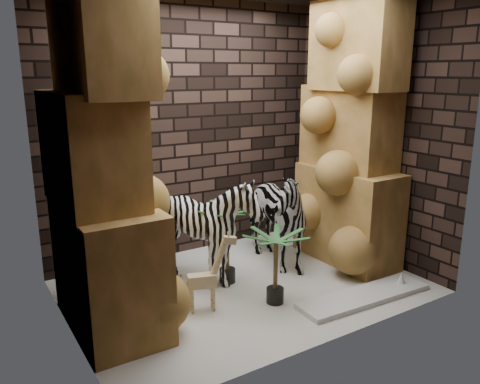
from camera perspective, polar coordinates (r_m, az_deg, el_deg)
floor at (r=5.08m, az=0.59°, el=-11.20°), size 3.50×3.50×0.00m
wall_back at (r=5.72m, az=-6.22°, el=7.32°), size 3.50×0.00×3.50m
wall_front at (r=3.66m, az=11.31°, el=3.23°), size 3.50×0.00×3.50m
wall_left at (r=3.98m, az=-21.08°, el=3.42°), size 0.00×3.00×3.00m
wall_right at (r=5.77m, az=15.53°, el=6.95°), size 0.00×3.00×3.00m
rock_pillar_left at (r=4.06m, az=-16.25°, el=4.01°), size 0.68×1.30×3.00m
rock_pillar_right at (r=5.53m, az=13.20°, el=6.79°), size 0.58×1.25×3.00m
zebra_right at (r=5.42m, az=3.56°, el=-1.81°), size 0.73×1.21×1.37m
zebra_left at (r=4.94m, az=-3.83°, el=-5.17°), size 1.34×1.47×1.09m
giraffe_toy at (r=4.46m, az=-4.58°, el=-9.54°), size 0.42×0.25×0.78m
palm_front at (r=5.02m, az=-1.54°, el=-6.22°), size 0.36×0.36×0.86m
palm_back at (r=4.62m, az=4.27°, el=-8.99°), size 0.36×0.36×0.73m
surfboard at (r=4.98m, az=14.63°, el=-11.94°), size 1.47×0.42×0.05m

